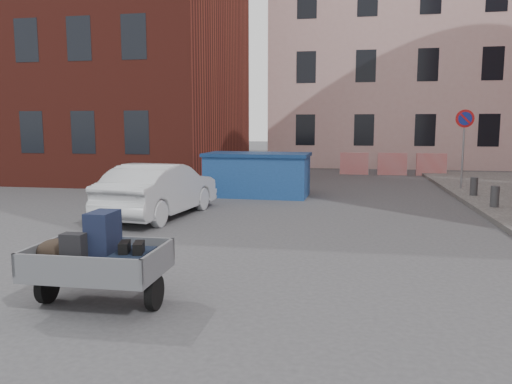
# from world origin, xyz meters

# --- Properties ---
(ground) EXTENTS (120.00, 120.00, 0.00)m
(ground) POSITION_xyz_m (0.00, 0.00, 0.00)
(ground) COLOR #38383A
(ground) RESTS_ON ground
(building_brick) EXTENTS (12.00, 10.00, 14.00)m
(building_brick) POSITION_xyz_m (-9.00, 13.00, 7.00)
(building_brick) COLOR #591E16
(building_brick) RESTS_ON ground
(building_pink) EXTENTS (16.00, 8.00, 14.00)m
(building_pink) POSITION_xyz_m (6.00, 22.00, 7.00)
(building_pink) COLOR #CAA09B
(building_pink) RESTS_ON ground
(far_building) EXTENTS (6.00, 6.00, 8.00)m
(far_building) POSITION_xyz_m (-20.00, 22.00, 4.00)
(far_building) COLOR maroon
(far_building) RESTS_ON ground
(no_parking_sign) EXTENTS (0.60, 0.09, 2.65)m
(no_parking_sign) POSITION_xyz_m (6.00, 9.48, 2.01)
(no_parking_sign) COLOR gray
(no_parking_sign) RESTS_ON sidewalk
(barriers) EXTENTS (4.70, 0.18, 1.00)m
(barriers) POSITION_xyz_m (4.20, 15.00, 0.50)
(barriers) COLOR red
(barriers) RESTS_ON ground
(trailer) EXTENTS (1.61, 1.81, 1.20)m
(trailer) POSITION_xyz_m (-0.89, -2.69, 0.61)
(trailer) COLOR black
(trailer) RESTS_ON ground
(dumpster) EXTENTS (3.35, 1.81, 1.38)m
(dumpster) POSITION_xyz_m (-0.64, 7.30, 0.69)
(dumpster) COLOR navy
(dumpster) RESTS_ON ground
(silver_car) EXTENTS (1.90, 4.18, 1.33)m
(silver_car) POSITION_xyz_m (-2.40, 3.34, 0.66)
(silver_car) COLOR #ACAFB4
(silver_car) RESTS_ON ground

